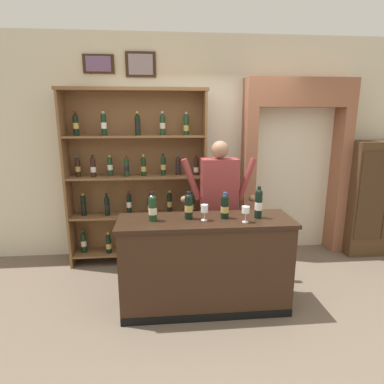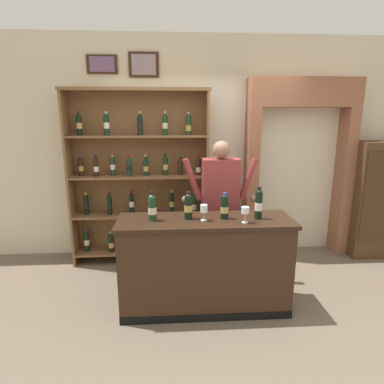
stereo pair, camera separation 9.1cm
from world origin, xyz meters
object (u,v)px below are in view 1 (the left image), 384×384
at_px(tasting_bottle_bianco, 189,206).
at_px(tasting_bottle_vin_santo, 225,206).
at_px(wine_glass_spare, 204,209).
at_px(side_cabinet, 375,198).
at_px(wine_shelf, 137,175).
at_px(tasting_bottle_super_tuscan, 259,203).
at_px(tasting_bottle_riserva, 153,207).
at_px(shopkeeper, 219,196).
at_px(wine_glass_right, 246,211).
at_px(tasting_counter, 205,264).

distance_m(tasting_bottle_bianco, tasting_bottle_vin_santo, 0.36).
bearing_deg(wine_glass_spare, side_cabinet, 25.23).
distance_m(wine_shelf, tasting_bottle_super_tuscan, 1.76).
bearing_deg(tasting_bottle_bianco, tasting_bottle_super_tuscan, -3.26).
height_order(wine_shelf, tasting_bottle_vin_santo, wine_shelf).
distance_m(tasting_bottle_riserva, wine_glass_spare, 0.50).
bearing_deg(tasting_bottle_vin_santo, tasting_bottle_riserva, -179.25).
bearing_deg(tasting_bottle_vin_santo, wine_shelf, 128.12).
height_order(shopkeeper, wine_glass_spare, shopkeeper).
xyz_separation_m(shopkeeper, tasting_bottle_bianco, (-0.40, -0.55, 0.05)).
relative_size(tasting_bottle_bianco, wine_glass_right, 1.75).
height_order(tasting_counter, tasting_bottle_super_tuscan, tasting_bottle_super_tuscan).
xyz_separation_m(tasting_counter, tasting_bottle_bianco, (-0.16, 0.03, 0.62)).
xyz_separation_m(tasting_bottle_bianco, wine_glass_right, (0.53, -0.16, -0.02)).
relative_size(wine_shelf, tasting_bottle_riserva, 7.94).
xyz_separation_m(side_cabinet, wine_glass_spare, (-2.62, -1.24, 0.26)).
distance_m(side_cabinet, shopkeeper, 2.46).
bearing_deg(tasting_bottle_vin_santo, tasting_bottle_bianco, 177.53).
height_order(tasting_counter, tasting_bottle_vin_santo, tasting_bottle_vin_santo).
height_order(side_cabinet, tasting_bottle_vin_santo, side_cabinet).
bearing_deg(wine_glass_spare, tasting_counter, 64.33).
bearing_deg(tasting_bottle_bianco, side_cabinet, 22.90).
bearing_deg(tasting_bottle_super_tuscan, wine_glass_spare, -177.19).
xyz_separation_m(tasting_bottle_riserva, tasting_bottle_vin_santo, (0.71, 0.01, -0.01)).
height_order(wine_shelf, tasting_bottle_super_tuscan, wine_shelf).
height_order(tasting_counter, shopkeeper, shopkeeper).
bearing_deg(wine_glass_spare, tasting_bottle_vin_santo, 13.56).
bearing_deg(side_cabinet, tasting_bottle_vin_santo, -153.84).
xyz_separation_m(tasting_bottle_riserva, wine_glass_right, (0.88, -0.13, -0.02)).
xyz_separation_m(tasting_counter, shopkeeper, (0.24, 0.58, 0.56)).
xyz_separation_m(side_cabinet, tasting_bottle_vin_santo, (-2.41, -1.19, 0.28)).
height_order(tasting_bottle_bianco, tasting_bottle_super_tuscan, tasting_bottle_super_tuscan).
bearing_deg(wine_glass_spare, shopkeeper, 67.76).
height_order(tasting_counter, wine_glass_right, wine_glass_right).
height_order(side_cabinet, tasting_bottle_bianco, side_cabinet).
height_order(tasting_bottle_vin_santo, wine_glass_right, tasting_bottle_vin_santo).
bearing_deg(tasting_counter, side_cabinet, 24.74).
relative_size(shopkeeper, tasting_bottle_vin_santo, 6.36).
xyz_separation_m(tasting_bottle_vin_santo, tasting_bottle_super_tuscan, (0.33, -0.02, 0.03)).
height_order(wine_shelf, tasting_bottle_bianco, wine_shelf).
distance_m(shopkeeper, wine_glass_spare, 0.67).
xyz_separation_m(wine_glass_spare, wine_glass_right, (0.38, -0.09, 0.00)).
height_order(wine_shelf, tasting_bottle_riserva, wine_shelf).
relative_size(shopkeeper, tasting_bottle_super_tuscan, 5.24).
bearing_deg(tasting_counter, wine_shelf, 121.64).
relative_size(tasting_bottle_riserva, tasting_bottle_bianco, 1.05).
height_order(side_cabinet, tasting_bottle_riserva, side_cabinet).
bearing_deg(tasting_bottle_vin_santo, tasting_counter, -175.58).
height_order(tasting_bottle_riserva, tasting_bottle_super_tuscan, tasting_bottle_super_tuscan).
xyz_separation_m(shopkeeper, tasting_bottle_super_tuscan, (0.29, -0.59, 0.07)).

